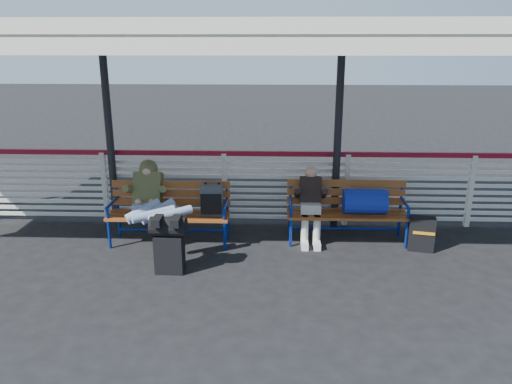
{
  "coord_description": "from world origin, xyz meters",
  "views": [
    {
      "loc": [
        0.82,
        -5.97,
        2.93
      ],
      "look_at": [
        0.55,
        1.0,
        0.82
      ],
      "focal_mm": 35.0,
      "sensor_mm": 36.0,
      "label": 1
    }
  ],
  "objects_px": {
    "luggage_stack": "(169,242)",
    "suitcase_side": "(421,234)",
    "bench_right": "(357,203)",
    "companion_person": "(311,204)",
    "bench_left": "(182,205)",
    "traveler_man": "(154,206)"
  },
  "relations": [
    {
      "from": "bench_right",
      "to": "traveler_man",
      "type": "xyz_separation_m",
      "value": [
        -2.95,
        -0.47,
        0.08
      ]
    },
    {
      "from": "bench_right",
      "to": "suitcase_side",
      "type": "height_order",
      "value": "bench_right"
    },
    {
      "from": "bench_left",
      "to": "companion_person",
      "type": "relative_size",
      "value": 1.57
    },
    {
      "from": "companion_person",
      "to": "suitcase_side",
      "type": "distance_m",
      "value": 1.66
    },
    {
      "from": "traveler_man",
      "to": "companion_person",
      "type": "distance_m",
      "value": 2.31
    },
    {
      "from": "luggage_stack",
      "to": "bench_left",
      "type": "distance_m",
      "value": 1.05
    },
    {
      "from": "bench_left",
      "to": "bench_right",
      "type": "bearing_deg",
      "value": 2.81
    },
    {
      "from": "suitcase_side",
      "to": "traveler_man",
      "type": "bearing_deg",
      "value": -165.26
    },
    {
      "from": "luggage_stack",
      "to": "suitcase_side",
      "type": "distance_m",
      "value": 3.62
    },
    {
      "from": "traveler_man",
      "to": "suitcase_side",
      "type": "xyz_separation_m",
      "value": [
        3.86,
        0.18,
        -0.43
      ]
    },
    {
      "from": "luggage_stack",
      "to": "traveler_man",
      "type": "distance_m",
      "value": 0.81
    },
    {
      "from": "companion_person",
      "to": "bench_left",
      "type": "bearing_deg",
      "value": -176.22
    },
    {
      "from": "bench_left",
      "to": "traveler_man",
      "type": "height_order",
      "value": "traveler_man"
    },
    {
      "from": "luggage_stack",
      "to": "traveler_man",
      "type": "xyz_separation_m",
      "value": [
        -0.35,
        0.69,
        0.26
      ]
    },
    {
      "from": "suitcase_side",
      "to": "bench_right",
      "type": "bearing_deg",
      "value": 173.96
    },
    {
      "from": "suitcase_side",
      "to": "luggage_stack",
      "type": "bearing_deg",
      "value": -154.09
    },
    {
      "from": "luggage_stack",
      "to": "bench_right",
      "type": "relative_size",
      "value": 0.43
    },
    {
      "from": "luggage_stack",
      "to": "traveler_man",
      "type": "relative_size",
      "value": 0.47
    },
    {
      "from": "bench_right",
      "to": "suitcase_side",
      "type": "distance_m",
      "value": 1.02
    },
    {
      "from": "companion_person",
      "to": "suitcase_side",
      "type": "xyz_separation_m",
      "value": [
        1.6,
        -0.3,
        -0.34
      ]
    },
    {
      "from": "bench_left",
      "to": "luggage_stack",
      "type": "bearing_deg",
      "value": -89.61
    },
    {
      "from": "bench_right",
      "to": "suitcase_side",
      "type": "bearing_deg",
      "value": -18.18
    }
  ]
}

